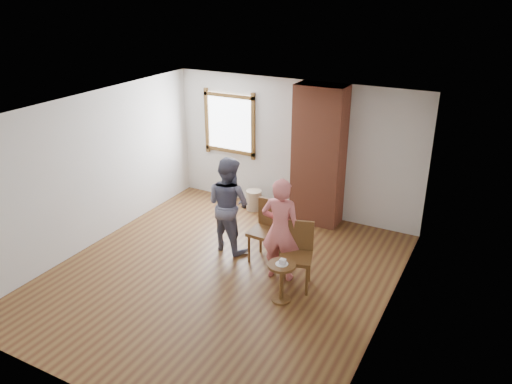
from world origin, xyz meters
TOP-DOWN VIEW (x-y plane):
  - ground at (0.00, 0.00)m, footprint 5.50×5.50m
  - room_shell at (-0.06, 0.61)m, footprint 5.04×5.52m
  - brick_chimney at (0.60, 2.50)m, footprint 0.90×0.50m
  - stoneware_crock at (-0.69, 2.40)m, footprint 0.32×0.32m
  - dark_pot at (-0.89, 2.40)m, footprint 0.18×0.18m
  - dining_chair_left at (0.40, 0.82)m, footprint 0.49×0.49m
  - dining_chair_right at (1.13, 0.33)m, footprint 0.58×0.58m
  - side_table at (1.12, -0.16)m, footprint 0.40×0.40m
  - cake_plate at (1.12, -0.16)m, footprint 0.18×0.18m
  - cake_slice at (1.13, -0.16)m, footprint 0.08×0.07m
  - man at (-0.32, 0.82)m, footprint 0.91×0.77m
  - person_pink at (0.83, 0.40)m, footprint 0.64×0.47m

SIDE VIEW (x-z plane):
  - ground at x=0.00m, z-range 0.00..0.00m
  - dark_pot at x=-0.89m, z-range 0.00..0.14m
  - stoneware_crock at x=-0.69m, z-range 0.00..0.40m
  - side_table at x=1.12m, z-range 0.10..0.70m
  - dining_chair_right at x=1.13m, z-range 0.06..1.06m
  - dining_chair_left at x=0.40m, z-range 0.06..1.06m
  - cake_plate at x=1.12m, z-range 0.60..0.61m
  - cake_slice at x=1.13m, z-range 0.61..0.67m
  - person_pink at x=0.83m, z-range 0.00..1.63m
  - man at x=-0.32m, z-range 0.00..1.64m
  - brick_chimney at x=0.60m, z-range 0.00..2.60m
  - room_shell at x=-0.06m, z-range 0.50..3.12m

